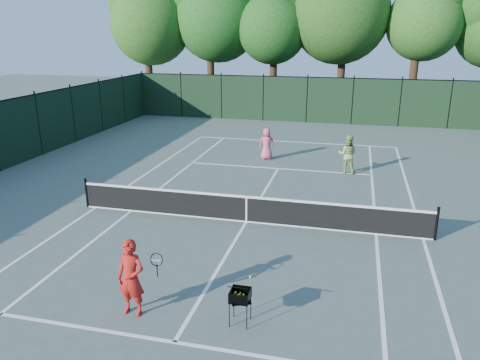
% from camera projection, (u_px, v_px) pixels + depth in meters
% --- Properties ---
extents(ground, '(90.00, 90.00, 0.00)m').
position_uv_depth(ground, '(246.00, 222.00, 15.34)').
color(ground, '#4A5A50').
rests_on(ground, ground).
extents(sideline_doubles_left, '(0.10, 23.77, 0.01)m').
position_uv_depth(sideline_doubles_left, '(96.00, 207.00, 16.59)').
color(sideline_doubles_left, white).
rests_on(sideline_doubles_left, ground).
extents(sideline_doubles_right, '(0.10, 23.77, 0.01)m').
position_uv_depth(sideline_doubles_right, '(423.00, 239.00, 14.09)').
color(sideline_doubles_right, white).
rests_on(sideline_doubles_right, ground).
extents(sideline_singles_left, '(0.10, 23.77, 0.01)m').
position_uv_depth(sideline_singles_left, '(131.00, 211.00, 16.28)').
color(sideline_singles_left, white).
rests_on(sideline_singles_left, ground).
extents(sideline_singles_right, '(0.10, 23.77, 0.01)m').
position_uv_depth(sideline_singles_right, '(376.00, 234.00, 14.40)').
color(sideline_singles_right, white).
rests_on(sideline_singles_right, ground).
extents(baseline_far, '(10.97, 0.10, 0.01)m').
position_uv_depth(baseline_far, '(294.00, 142.00, 26.33)').
color(baseline_far, white).
rests_on(baseline_far, ground).
extents(service_line_near, '(8.23, 0.10, 0.01)m').
position_uv_depth(service_line_near, '(174.00, 342.00, 9.43)').
color(service_line_near, white).
rests_on(service_line_near, ground).
extents(service_line_far, '(8.23, 0.10, 0.01)m').
position_uv_depth(service_line_far, '(278.00, 169.00, 21.26)').
color(service_line_far, white).
rests_on(service_line_far, ground).
extents(center_service_line, '(0.10, 12.80, 0.01)m').
position_uv_depth(center_service_line, '(246.00, 222.00, 15.34)').
color(center_service_line, white).
rests_on(center_service_line, ground).
extents(tennis_net, '(11.69, 0.09, 1.06)m').
position_uv_depth(tennis_net, '(246.00, 208.00, 15.20)').
color(tennis_net, black).
rests_on(tennis_net, ground).
extents(fence_far, '(24.00, 0.05, 3.00)m').
position_uv_depth(fence_far, '(307.00, 100.00, 31.53)').
color(fence_far, black).
rests_on(fence_far, ground).
extents(tree_0, '(6.40, 6.40, 13.14)m').
position_uv_depth(tree_0, '(145.00, 1.00, 35.69)').
color(tree_0, black).
rests_on(tree_0, ground).
extents(tree_2, '(6.00, 6.00, 12.40)m').
position_uv_depth(tree_2, '(275.00, 5.00, 33.82)').
color(tree_2, black).
rests_on(tree_2, ground).
extents(coach, '(0.96, 0.60, 1.76)m').
position_uv_depth(coach, '(131.00, 278.00, 10.13)').
color(coach, red).
rests_on(coach, ground).
extents(player_pink, '(0.84, 0.65, 1.53)m').
position_uv_depth(player_pink, '(267.00, 144.00, 22.60)').
color(player_pink, '#E14F78').
rests_on(player_pink, ground).
extents(player_green, '(0.86, 0.69, 1.69)m').
position_uv_depth(player_green, '(348.00, 154.00, 20.39)').
color(player_green, '#95B65B').
rests_on(player_green, ground).
extents(ball_hopper, '(0.55, 0.55, 0.80)m').
position_uv_depth(ball_hopper, '(240.00, 296.00, 9.84)').
color(ball_hopper, black).
rests_on(ball_hopper, ground).
extents(loose_ball_midcourt, '(0.07, 0.07, 0.07)m').
position_uv_depth(loose_ball_midcourt, '(250.00, 277.00, 11.86)').
color(loose_ball_midcourt, yellow).
rests_on(loose_ball_midcourt, ground).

